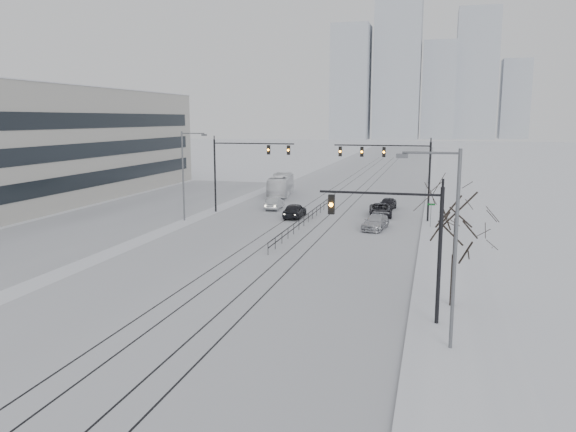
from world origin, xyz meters
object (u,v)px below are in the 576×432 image
object	(u,v)px
traffic_mast_near	(407,235)
bare_tree	(456,228)
sedan_nb_right	(375,222)
box_truck	(281,185)
sedan_sb_inner	(295,211)
sedan_nb_front	(380,210)
sedan_sb_outer	(274,203)
sedan_nb_far	(387,204)

from	to	relation	value
traffic_mast_near	bare_tree	distance (m)	3.85
sedan_nb_right	box_truck	world-z (taller)	box_truck
sedan_sb_inner	bare_tree	bearing A→B (deg)	120.65
sedan_sb_inner	sedan_nb_front	size ratio (longest dim) A/B	0.93
sedan_sb_outer	sedan_nb_right	distance (m)	15.26
traffic_mast_near	sedan_nb_right	distance (m)	24.89
sedan_nb_front	sedan_nb_far	size ratio (longest dim) A/B	1.22
sedan_sb_inner	sedan_nb_front	world-z (taller)	sedan_sb_inner
sedan_sb_outer	box_truck	xyz separation A→B (m)	(-2.34, 11.21, 0.74)
sedan_nb_front	box_truck	bearing A→B (deg)	130.70
traffic_mast_near	sedan_nb_front	size ratio (longest dim) A/B	1.44
traffic_mast_near	sedan_sb_outer	xyz separation A→B (m)	(-16.38, 33.14, -3.88)
traffic_mast_near	sedan_nb_right	xyz separation A→B (m)	(-3.96, 24.26, -3.89)
sedan_sb_inner	sedan_nb_front	bearing A→B (deg)	-160.74
sedan_nb_right	sedan_nb_far	xyz separation A→B (m)	(0.11, 11.93, 0.01)
sedan_nb_right	sedan_nb_far	size ratio (longest dim) A/B	1.16
sedan_nb_front	sedan_nb_far	world-z (taller)	sedan_nb_far
bare_tree	sedan_nb_front	bearing A→B (deg)	103.11
sedan_sb_outer	traffic_mast_near	bearing A→B (deg)	113.72
sedan_nb_far	sedan_nb_front	bearing A→B (deg)	-87.06
traffic_mast_near	sedan_sb_inner	distance (m)	31.32
sedan_sb_inner	sedan_nb_far	distance (m)	11.90
box_truck	sedan_nb_far	bearing A→B (deg)	143.07
box_truck	sedan_nb_front	bearing A→B (deg)	130.08
sedan_nb_far	box_truck	distance (m)	16.97
traffic_mast_near	sedan_nb_far	world-z (taller)	traffic_mast_near
sedan_sb_outer	sedan_nb_far	bearing A→B (deg)	-168.89
sedan_sb_inner	sedan_sb_outer	bearing A→B (deg)	-53.52
bare_tree	sedan_nb_far	xyz separation A→B (m)	(-6.27, 33.19, -3.81)
sedan_sb_outer	sedan_nb_far	xyz separation A→B (m)	(12.52, 3.05, -0.00)
bare_tree	sedan_sb_inner	size ratio (longest dim) A/B	1.35
sedan_nb_front	sedan_nb_right	bearing A→B (deg)	-95.67
bare_tree	sedan_nb_far	bearing A→B (deg)	100.69
sedan_sb_outer	sedan_nb_front	size ratio (longest dim) A/B	0.85
traffic_mast_near	sedan_sb_inner	xyz separation A→B (m)	(-12.79, 28.34, -3.79)
traffic_mast_near	sedan_sb_outer	bearing A→B (deg)	116.30
sedan_nb_far	traffic_mast_near	bearing A→B (deg)	-76.88
sedan_sb_inner	sedan_nb_right	xyz separation A→B (m)	(8.82, -4.07, -0.10)
bare_tree	traffic_mast_near	bearing A→B (deg)	-128.76
bare_tree	sedan_sb_inner	bearing A→B (deg)	120.96
traffic_mast_near	sedan_sb_outer	distance (m)	37.17
traffic_mast_near	bare_tree	xyz separation A→B (m)	(2.41, 3.00, -0.07)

